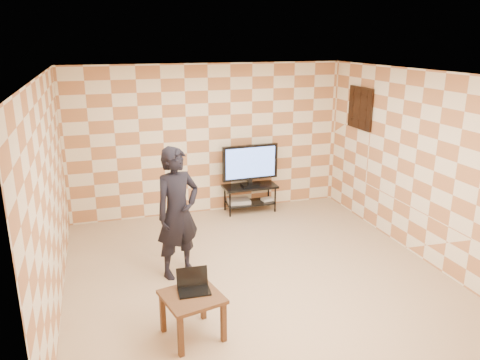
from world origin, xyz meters
The scene contains 14 objects.
floor centered at (0.00, 0.00, 0.00)m, with size 5.00×5.00×0.00m, color tan.
wall_back centered at (0.00, 2.50, 1.35)m, with size 5.00×0.02×2.70m, color beige.
wall_front centered at (0.00, -2.50, 1.35)m, with size 5.00×0.02×2.70m, color beige.
wall_left centered at (-2.50, 0.00, 1.35)m, with size 0.02×5.00×2.70m, color beige.
wall_right centered at (2.50, 0.00, 1.35)m, with size 0.02×5.00×2.70m, color beige.
ceiling centered at (0.00, 0.00, 2.70)m, with size 5.00×5.00×0.02m, color white.
wall_art centered at (2.47, 1.55, 1.95)m, with size 0.04×0.72×0.72m.
tv_stand centered at (0.70, 2.25, 0.37)m, with size 0.99×0.45×0.50m.
tv centered at (0.70, 2.24, 0.92)m, with size 1.06×0.21×0.77m.
dvd_player centered at (0.49, 2.27, 0.21)m, with size 0.41×0.29×0.07m, color #AFAFB2.
game_console centered at (1.04, 2.24, 0.20)m, with size 0.21×0.15×0.05m, color silver.
side_table centered at (-1.10, -1.22, 0.41)m, with size 0.71×0.71×0.50m.
laptop centered at (-1.06, -1.12, 0.55)m, with size 0.35×0.28×0.23m.
person centered at (-0.98, 0.22, 0.89)m, with size 0.65×0.43×1.79m, color black.
Camera 1 is at (-1.90, -5.56, 3.12)m, focal length 35.00 mm.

